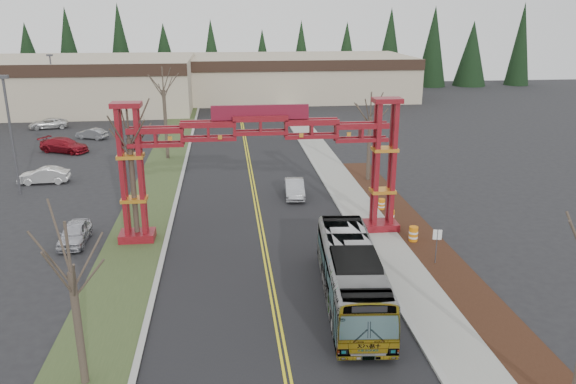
{
  "coord_description": "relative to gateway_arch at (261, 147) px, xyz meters",
  "views": [
    {
      "loc": [
        -2.12,
        -16.26,
        14.03
      ],
      "look_at": [
        1.38,
        14.91,
        3.93
      ],
      "focal_mm": 35.0,
      "sensor_mm": 36.0,
      "label": 1
    }
  ],
  "objects": [
    {
      "name": "parked_car_far_a",
      "position": [
        -17.55,
        31.61,
        -5.37
      ],
      "size": [
        3.9,
        2.73,
        1.22
      ],
      "primitive_type": "imported",
      "rotation": [
        0.0,
        0.0,
        4.28
      ],
      "color": "gray",
      "rests_on": "ground"
    },
    {
      "name": "bare_tree_median_far",
      "position": [
        -8.0,
        21.26,
        0.8
      ],
      "size": [
        3.37,
        3.37,
        9.06
      ],
      "color": "#382D26",
      "rests_on": "ground"
    },
    {
      "name": "curb_left",
      "position": [
        -6.15,
        7.0,
        -5.91
      ],
      "size": [
        0.3,
        110.0,
        0.15
      ],
      "primitive_type": "cube",
      "color": "#A2A39D",
      "rests_on": "ground"
    },
    {
      "name": "bare_tree_right_far",
      "position": [
        10.0,
        11.49,
        -0.43
      ],
      "size": [
        3.2,
        3.2,
        7.7
      ],
      "color": "#382D26",
      "rests_on": "ground"
    },
    {
      "name": "parked_car_mid_a",
      "position": [
        -18.98,
        25.2,
        -5.22
      ],
      "size": [
        5.65,
        4.13,
        1.52
      ],
      "primitive_type": "imported",
      "rotation": [
        0.0,
        0.0,
        1.14
      ],
      "color": "maroon",
      "rests_on": "ground"
    },
    {
      "name": "parked_car_near_a",
      "position": [
        -11.87,
        0.0,
        -5.3
      ],
      "size": [
        1.66,
        4.02,
        1.36
      ],
      "primitive_type": "imported",
      "rotation": [
        0.0,
        0.0,
        0.01
      ],
      "color": "#B6B6BF",
      "rests_on": "ground"
    },
    {
      "name": "road",
      "position": [
        -0.0,
        7.0,
        -5.97
      ],
      "size": [
        12.0,
        110.0,
        0.02
      ],
      "primitive_type": "cube",
      "color": "black",
      "rests_on": "ground"
    },
    {
      "name": "conifer_treeline",
      "position": [
        0.25,
        74.0,
        0.5
      ],
      "size": [
        116.1,
        5.6,
        13.0
      ],
      "color": "black",
      "rests_on": "ground"
    },
    {
      "name": "light_pole_far",
      "position": [
        -24.63,
        43.68,
        -0.91
      ],
      "size": [
        0.76,
        0.38,
        8.77
      ],
      "color": "#3F3F44",
      "rests_on": "ground"
    },
    {
      "name": "barrel_south",
      "position": [
        9.49,
        -2.28,
        -5.45
      ],
      "size": [
        0.58,
        0.58,
        1.07
      ],
      "color": "orange",
      "rests_on": "ground"
    },
    {
      "name": "grass_median",
      "position": [
        -8.0,
        7.0,
        -5.94
      ],
      "size": [
        4.0,
        110.0,
        0.08
      ],
      "primitive_type": "cube",
      "color": "#364824",
      "rests_on": "ground"
    },
    {
      "name": "parked_car_near_b",
      "position": [
        -17.74,
        13.88,
        -5.3
      ],
      "size": [
        4.19,
        1.59,
        1.36
      ],
      "primitive_type": "imported",
      "rotation": [
        0.0,
        0.0,
        4.75
      ],
      "color": "white",
      "rests_on": "ground"
    },
    {
      "name": "bare_tree_median_mid",
      "position": [
        -8.0,
        0.05,
        0.62
      ],
      "size": [
        3.35,
        3.35,
        8.86
      ],
      "color": "#382D26",
      "rests_on": "ground"
    },
    {
      "name": "gateway_arch",
      "position": [
        0.0,
        0.0,
        0.0
      ],
      "size": [
        18.2,
        1.6,
        8.9
      ],
      "color": "#630D10",
      "rests_on": "ground"
    },
    {
      "name": "curb_right",
      "position": [
        6.15,
        7.0,
        -5.91
      ],
      "size": [
        0.3,
        110.0,
        0.15
      ],
      "primitive_type": "cube",
      "color": "#A2A39D",
      "rests_on": "ground"
    },
    {
      "name": "transit_bus",
      "position": [
        3.85,
        -9.46,
        -4.46
      ],
      "size": [
        3.48,
        11.09,
        3.04
      ],
      "primitive_type": "imported",
      "rotation": [
        0.0,
        0.0,
        -0.09
      ],
      "color": "#93969A",
      "rests_on": "ground"
    },
    {
      "name": "retail_building_east",
      "position": [
        10.0,
        61.95,
        -2.47
      ],
      "size": [
        38.0,
        20.3,
        7.0
      ],
      "color": "#BAA98E",
      "rests_on": "ground"
    },
    {
      "name": "barrel_north",
      "position": [
        9.12,
        3.84,
        -5.53
      ],
      "size": [
        0.49,
        0.49,
        0.9
      ],
      "color": "orange",
      "rests_on": "ground"
    },
    {
      "name": "retail_building_west",
      "position": [
        -30.0,
        53.96,
        -2.22
      ],
      "size": [
        46.0,
        22.3,
        7.5
      ],
      "color": "#BAA98E",
      "rests_on": "ground"
    },
    {
      "name": "parked_car_far_b",
      "position": [
        -24.34,
        38.46,
        -5.34
      ],
      "size": [
        4.95,
        2.99,
        1.28
      ],
      "primitive_type": "imported",
      "rotation": [
        0.0,
        0.0,
        4.91
      ],
      "color": "white",
      "rests_on": "ground"
    },
    {
      "name": "silver_sedan",
      "position": [
        3.13,
        7.81,
        -5.3
      ],
      "size": [
        1.72,
        4.23,
        1.37
      ],
      "primitive_type": "imported",
      "rotation": [
        0.0,
        0.0,
        -0.07
      ],
      "color": "#A5A8AD",
      "rests_on": "ground"
    },
    {
      "name": "bare_tree_median_near",
      "position": [
        -8.0,
        -14.67,
        -1.17
      ],
      "size": [
        3.06,
        3.06,
        6.87
      ],
      "color": "#382D26",
      "rests_on": "ground"
    },
    {
      "name": "barrel_mid",
      "position": [
        8.88,
        0.83,
        -5.43
      ],
      "size": [
        0.59,
        0.59,
        1.1
      ],
      "color": "orange",
      "rests_on": "ground"
    },
    {
      "name": "sidewalk_right",
      "position": [
        7.6,
        7.0,
        -5.91
      ],
      "size": [
        2.6,
        110.0,
        0.14
      ],
      "primitive_type": "cube",
      "color": "gray",
      "rests_on": "ground"
    },
    {
      "name": "street_sign",
      "position": [
        9.7,
        -5.65,
        -4.41
      ],
      "size": [
        0.49,
        0.15,
        2.18
      ],
      "color": "#3F3F44",
      "rests_on": "ground"
    },
    {
      "name": "lane_line_right",
      "position": [
        0.12,
        7.0,
        -5.96
      ],
      "size": [
        0.12,
        100.0,
        0.01
      ],
      "primitive_type": "cube",
      "color": "yellow",
      "rests_on": "road"
    },
    {
      "name": "light_pole_near",
      "position": [
        -18.79,
        10.9,
        -0.5
      ],
      "size": [
        0.82,
        0.41,
        9.47
      ],
      "color": "#3F3F44",
      "rests_on": "ground"
    },
    {
      "name": "lane_line_left",
      "position": [
        -0.12,
        7.0,
        -5.96
      ],
      "size": [
        0.12,
        100.0,
        0.01
      ],
      "primitive_type": "cube",
      "color": "yellow",
      "rests_on": "road"
    },
    {
      "name": "landscape_strip",
      "position": [
        10.2,
        -8.0,
        -5.92
      ],
      "size": [
        2.6,
        50.0,
        0.12
      ],
      "primitive_type": "cube",
      "color": "black",
      "rests_on": "ground"
    }
  ]
}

